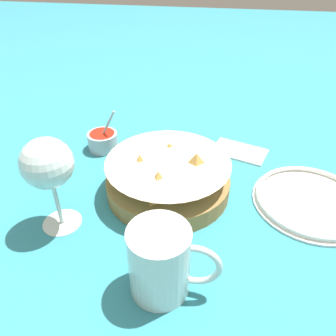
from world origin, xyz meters
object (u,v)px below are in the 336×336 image
wine_glass (48,166)px  sauce_cup (103,140)px  food_basket (168,178)px  side_plate (311,200)px  beer_mug (161,263)px

wine_glass → sauce_cup: bearing=92.2°
food_basket → side_plate: (0.27, 0.01, -0.03)m
food_basket → wine_glass: (-0.17, -0.12, 0.09)m
food_basket → wine_glass: bearing=-144.7°
sauce_cup → food_basket: bearing=-35.9°
wine_glass → beer_mug: size_ratio=1.33×
sauce_cup → wine_glass: bearing=-87.8°
sauce_cup → side_plate: bearing=-14.8°
food_basket → sauce_cup: 0.22m
beer_mug → side_plate: size_ratio=0.59×
beer_mug → side_plate: beer_mug is taller
food_basket → beer_mug: size_ratio=1.87×
wine_glass → side_plate: 0.47m
sauce_cup → wine_glass: 0.27m
wine_glass → beer_mug: 0.23m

